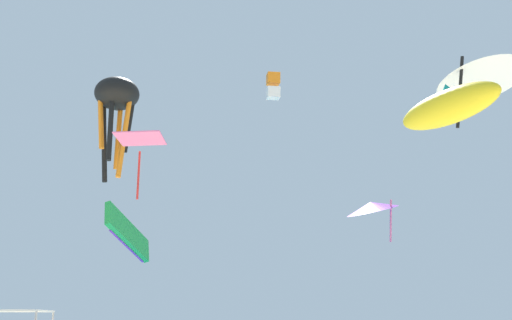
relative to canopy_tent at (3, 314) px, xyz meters
The scene contains 8 objects.
canopy_tent is the anchor object (origin of this frame).
kite_delta_white 24.83m from the canopy_tent, 13.12° to the left, with size 6.36×6.39×4.22m.
kite_diamond_pink 8.34m from the canopy_tent, 30.56° to the left, with size 2.18×2.18×2.61m.
kite_inflatable_yellow 18.23m from the canopy_tent, ahead, with size 3.44×5.12×1.94m.
kite_box_orange 26.56m from the canopy_tent, 54.03° to the left, with size 0.91×0.98×1.97m.
kite_octopus_black 16.03m from the canopy_tent, 78.37° to the left, with size 3.18×3.18×5.95m.
kite_parafoil_green 23.46m from the canopy_tent, 83.74° to the left, with size 3.19×6.08×3.93m.
kite_delta_purple 31.98m from the canopy_tent, 46.37° to the left, with size 5.78×5.77×3.95m.
Camera 1 is at (-2.48, -16.68, 2.06)m, focal length 40.62 mm.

